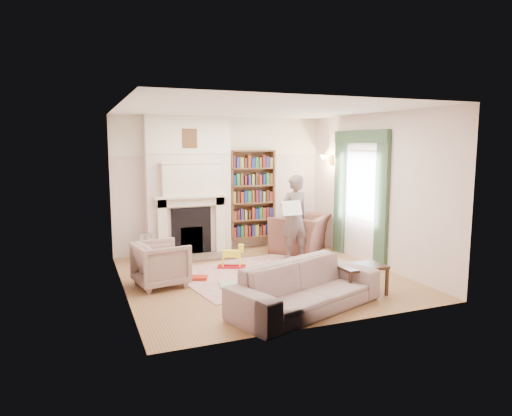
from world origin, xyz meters
name	(u,v)px	position (x,y,z in m)	size (l,w,h in m)	color
floor	(261,277)	(0.00, 0.00, 0.00)	(4.50, 4.50, 0.00)	brown
ceiling	(262,109)	(0.00, 0.00, 2.80)	(4.50, 4.50, 0.00)	white
wall_back	(221,184)	(0.00, 2.25, 1.40)	(4.50, 4.50, 0.00)	silver
wall_front	(333,214)	(0.00, -2.25, 1.40)	(4.50, 4.50, 0.00)	silver
wall_left	(121,201)	(-2.25, 0.00, 1.40)	(4.50, 4.50, 0.00)	silver
wall_right	(374,190)	(2.25, 0.00, 1.40)	(4.50, 4.50, 0.00)	silver
fireplace	(188,187)	(-0.75, 2.05, 1.39)	(1.70, 0.58, 2.80)	silver
bookcase	(252,194)	(0.65, 2.12, 1.18)	(1.00, 0.24, 1.85)	brown
window	(361,186)	(2.23, 0.40, 1.45)	(0.02, 0.90, 1.30)	silver
curtain_left	(382,203)	(2.20, -0.30, 1.20)	(0.07, 0.32, 2.40)	#2F472D
curtain_right	(340,195)	(2.20, 1.10, 1.20)	(0.07, 0.32, 2.40)	#2F472D
pelmet	(361,137)	(2.19, 0.40, 2.38)	(0.09, 1.70, 0.24)	#2F472D
wall_sconce	(323,160)	(2.03, 1.50, 1.90)	(0.20, 0.24, 0.24)	gold
rug	(260,273)	(0.05, 0.18, 0.01)	(2.74, 2.10, 0.01)	beige
armchair_reading	(300,233)	(1.48, 1.45, 0.38)	(1.18, 1.03, 0.77)	#51372B
armchair_left	(161,264)	(-1.67, 0.14, 0.36)	(0.76, 0.78, 0.71)	#B0A191
sofa	(306,287)	(-0.04, -1.68, 0.32)	(2.22, 0.87, 0.65)	#B9A799
man_reading	(294,218)	(1.03, 0.85, 0.83)	(0.61, 0.40, 1.66)	#594A47
newspaper	(292,208)	(0.88, 0.65, 1.05)	(0.40, 0.02, 0.28)	silver
coffee_table	(361,280)	(1.03, -1.41, 0.23)	(0.70, 0.45, 0.45)	#362513
paraffin_heater	(146,248)	(-1.68, 1.74, 0.28)	(0.24, 0.24, 0.55)	#B4B8BD
rocking_horse	(232,256)	(-0.30, 0.69, 0.22)	(0.51, 0.20, 0.45)	#FEF62A
board_game	(231,285)	(-0.65, -0.32, 0.03)	(0.38, 0.38, 0.03)	#EBEF54
game_box_lid	(198,278)	(-1.06, 0.21, 0.04)	(0.31, 0.20, 0.05)	#AD2313
comic_annuals	(285,279)	(0.28, -0.35, 0.02)	(0.88, 1.01, 0.02)	red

